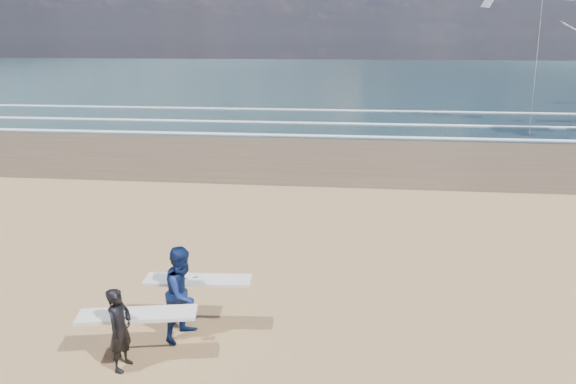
# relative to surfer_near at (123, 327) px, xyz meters

# --- Properties ---
(ocean) EXTENTS (220.00, 100.00, 0.02)m
(ocean) POSITION_rel_surfer_near_xyz_m (20.41, 72.17, -0.82)
(ocean) COLOR #172C33
(ocean) RESTS_ON ground
(surfer_near) EXTENTS (2.26, 1.14, 1.62)m
(surfer_near) POSITION_rel_surfer_near_xyz_m (0.00, 0.00, 0.00)
(surfer_near) COLOR black
(surfer_near) RESTS_ON ground
(surfer_far) EXTENTS (2.23, 1.28, 1.97)m
(surfer_far) POSITION_rel_surfer_near_xyz_m (0.82, 1.13, 0.16)
(surfer_far) COLOR #0D1C4C
(surfer_far) RESTS_ON ground
(kite_1) EXTENTS (6.57, 4.82, 10.34)m
(kite_1) POSITION_rel_surfer_near_xyz_m (15.99, 27.35, 5.17)
(kite_1) COLOR slate
(kite_1) RESTS_ON ground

